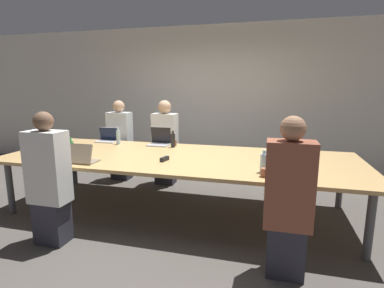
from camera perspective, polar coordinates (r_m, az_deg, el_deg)
ground_plane at (r=4.13m, az=-2.45°, el=-12.52°), size 24.00×24.00×0.00m
curtain_wall at (r=5.98m, az=3.97°, el=8.55°), size 12.00×0.06×2.80m
conference_table at (r=3.90m, az=-2.53°, el=-2.92°), size 4.53×1.67×0.75m
laptop_far_midleft at (r=4.66m, az=-6.13°, el=0.79°), size 0.33×0.27×0.27m
person_far_midleft at (r=5.06m, az=-5.13°, el=0.05°), size 0.40×0.24×1.42m
cup_far_midleft at (r=4.57m, az=-3.41°, el=0.23°), size 0.07×0.07×0.09m
bottle_far_midleft at (r=4.45m, az=-3.65°, el=0.74°), size 0.06×0.06×0.25m
laptop_near_right at (r=3.10m, az=18.82°, el=-5.06°), size 0.36×0.23×0.23m
person_near_right at (r=2.71m, az=17.88°, el=-10.28°), size 0.40×0.24×1.41m
cup_near_right at (r=3.09m, az=13.72°, el=-5.29°), size 0.09×0.09×0.09m
bottle_near_right at (r=3.23m, az=13.50°, el=-3.51°), size 0.08×0.08×0.24m
laptop_far_left at (r=5.10m, az=-15.73°, el=1.19°), size 0.34×0.23×0.23m
person_far_left at (r=5.45m, az=-13.51°, el=0.45°), size 0.40×0.24×1.41m
bottle_far_left at (r=4.81m, az=-13.88°, el=1.30°), size 0.06×0.06×0.27m
laptop_near_left at (r=3.75m, az=-20.37°, el=-2.42°), size 0.34×0.24×0.24m
person_near_left at (r=3.46m, az=-25.61°, el=-6.41°), size 0.40×0.24×1.40m
bottle_near_left at (r=4.02m, az=-22.04°, el=-1.00°), size 0.07×0.07×0.27m
stapler at (r=3.65m, az=-5.26°, el=-2.85°), size 0.07×0.16×0.05m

